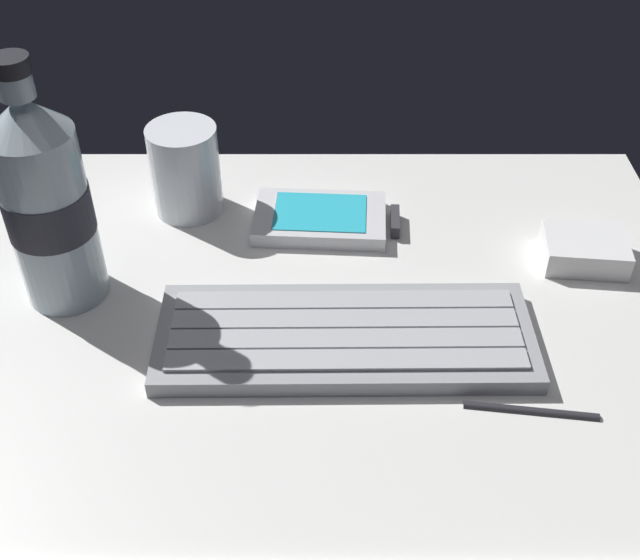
# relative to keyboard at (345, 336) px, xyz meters

# --- Properties ---
(ground_plane) EXTENTS (0.64, 0.48, 0.03)m
(ground_plane) POSITION_rel_keyboard_xyz_m (-0.02, 0.04, -0.02)
(ground_plane) COLOR silver
(keyboard) EXTENTS (0.29, 0.11, 0.02)m
(keyboard) POSITION_rel_keyboard_xyz_m (0.00, 0.00, 0.00)
(keyboard) COLOR #93969B
(keyboard) RESTS_ON ground_plane
(handheld_device) EXTENTS (0.13, 0.08, 0.02)m
(handheld_device) POSITION_rel_keyboard_xyz_m (-0.01, 0.16, -0.00)
(handheld_device) COLOR silver
(handheld_device) RESTS_ON ground_plane
(juice_cup) EXTENTS (0.06, 0.06, 0.09)m
(juice_cup) POSITION_rel_keyboard_xyz_m (-0.14, 0.18, 0.03)
(juice_cup) COLOR silver
(juice_cup) RESTS_ON ground_plane
(water_bottle) EXTENTS (0.07, 0.07, 0.21)m
(water_bottle) POSITION_rel_keyboard_xyz_m (-0.23, 0.06, 0.08)
(water_bottle) COLOR silver
(water_bottle) RESTS_ON ground_plane
(charger_block) EXTENTS (0.08, 0.06, 0.02)m
(charger_block) POSITION_rel_keyboard_xyz_m (0.21, 0.10, 0.00)
(charger_block) COLOR white
(charger_block) RESTS_ON ground_plane
(stylus_pen) EXTENTS (0.10, 0.02, 0.01)m
(stylus_pen) POSITION_rel_keyboard_xyz_m (0.13, -0.07, -0.00)
(stylus_pen) COLOR #26262B
(stylus_pen) RESTS_ON ground_plane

